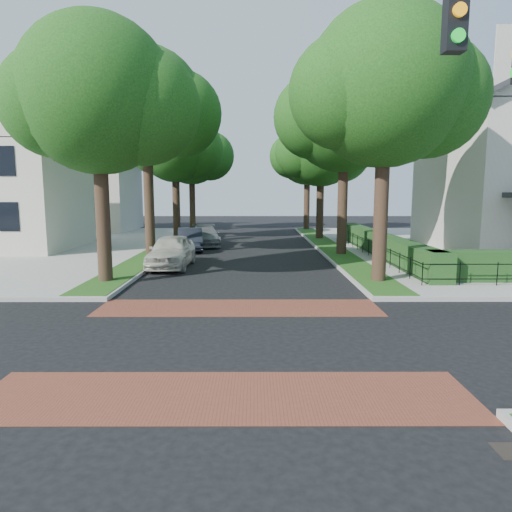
% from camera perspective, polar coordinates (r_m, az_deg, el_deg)
% --- Properties ---
extents(ground, '(120.00, 120.00, 0.00)m').
position_cam_1_polar(ground, '(11.68, -2.71, -10.42)').
color(ground, black).
rests_on(ground, ground).
extents(crosswalk_far, '(9.00, 2.20, 0.01)m').
position_cam_1_polar(crosswalk_far, '(14.75, -2.15, -6.47)').
color(crosswalk_far, brown).
rests_on(crosswalk_far, ground).
extents(crosswalk_near, '(9.00, 2.20, 0.01)m').
position_cam_1_polar(crosswalk_near, '(8.70, -3.70, -17.05)').
color(crosswalk_near, brown).
rests_on(crosswalk_near, ground).
extents(grass_strip_ne, '(1.60, 29.80, 0.02)m').
position_cam_1_polar(grass_strip_ne, '(30.76, 9.00, 1.31)').
color(grass_strip_ne, '#1E4915').
rests_on(grass_strip_ne, sidewalk_ne).
extents(grass_strip_nw, '(1.60, 29.80, 0.02)m').
position_cam_1_polar(grass_strip_nw, '(30.95, -11.16, 1.30)').
color(grass_strip_nw, '#1E4915').
rests_on(grass_strip_nw, sidewalk_nw).
extents(tree_right_near, '(7.75, 6.67, 10.66)m').
position_cam_1_polar(tree_right_near, '(19.40, 16.00, 19.41)').
color(tree_right_near, black).
rests_on(tree_right_near, sidewalk_ne).
extents(tree_right_mid, '(8.25, 7.09, 11.22)m').
position_cam_1_polar(tree_right_mid, '(27.15, 11.17, 16.96)').
color(tree_right_mid, black).
rests_on(tree_right_mid, sidewalk_ne).
extents(tree_right_far, '(7.25, 6.23, 9.74)m').
position_cam_1_polar(tree_right_far, '(35.80, 8.24, 13.07)').
color(tree_right_far, black).
rests_on(tree_right_far, sidewalk_ne).
extents(tree_right_back, '(7.50, 6.45, 10.20)m').
position_cam_1_polar(tree_right_back, '(44.73, 6.55, 12.53)').
color(tree_right_back, black).
rests_on(tree_right_back, sidewalk_ne).
extents(tree_left_near, '(7.50, 6.45, 10.20)m').
position_cam_1_polar(tree_left_near, '(19.56, -18.69, 18.13)').
color(tree_left_near, black).
rests_on(tree_left_near, sidewalk_nw).
extents(tree_left_mid, '(8.00, 6.88, 11.48)m').
position_cam_1_polar(tree_left_mid, '(27.37, -13.23, 17.59)').
color(tree_left_mid, black).
rests_on(tree_left_mid, sidewalk_nw).
extents(tree_left_far, '(7.00, 6.02, 9.86)m').
position_cam_1_polar(tree_left_far, '(35.94, -9.88, 13.36)').
color(tree_left_far, black).
rests_on(tree_left_far, sidewalk_nw).
extents(tree_left_back, '(7.75, 6.66, 10.44)m').
position_cam_1_polar(tree_left_back, '(44.85, -7.90, 12.69)').
color(tree_left_back, black).
rests_on(tree_left_back, sidewalk_nw).
extents(hedge_main_road, '(1.00, 18.00, 1.20)m').
position_cam_1_polar(hedge_main_road, '(27.20, 15.19, 1.52)').
color(hedge_main_road, '#153D18').
rests_on(hedge_main_road, sidewalk_ne).
extents(fence_main_road, '(0.06, 18.00, 0.90)m').
position_cam_1_polar(fence_main_road, '(27.02, 13.54, 1.21)').
color(fence_main_road, black).
rests_on(fence_main_road, sidewalk_ne).
extents(house_left_near, '(10.00, 9.00, 10.14)m').
position_cam_1_polar(house_left_near, '(33.21, -29.38, 9.32)').
color(house_left_near, beige).
rests_on(house_left_near, sidewalk_nw).
extents(house_left_far, '(10.00, 9.00, 10.14)m').
position_cam_1_polar(house_left_far, '(45.96, -20.79, 9.17)').
color(house_left_far, beige).
rests_on(house_left_far, sidewalk_nw).
extents(parked_car_front, '(2.00, 4.77, 1.61)m').
position_cam_1_polar(parked_car_front, '(22.82, -10.53, 0.61)').
color(parked_car_front, beige).
rests_on(parked_car_front, ground).
extents(parked_car_middle, '(2.13, 4.49, 1.42)m').
position_cam_1_polar(parked_car_middle, '(29.20, -8.24, 2.06)').
color(parked_car_middle, black).
rests_on(parked_car_middle, ground).
extents(parked_car_rear, '(2.65, 5.02, 1.39)m').
position_cam_1_polar(parked_car_rear, '(31.66, -6.41, 2.52)').
color(parked_car_rear, slate).
rests_on(parked_car_rear, ground).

